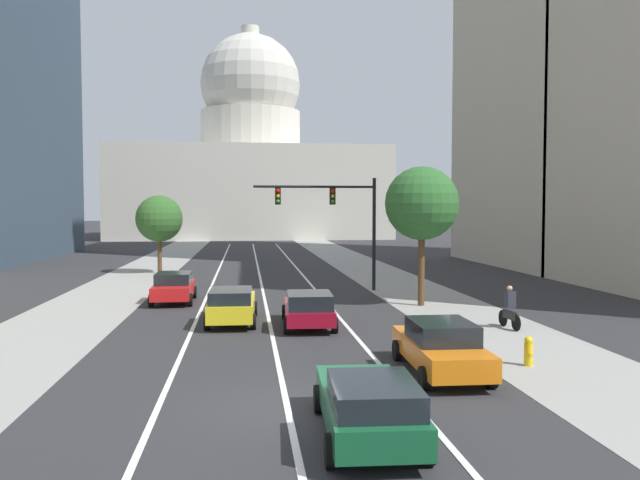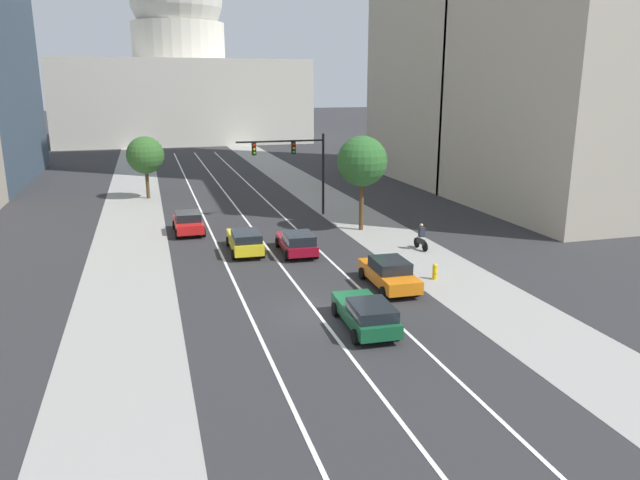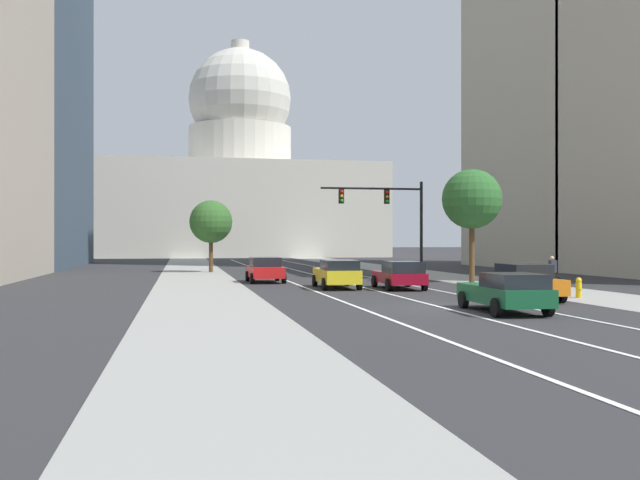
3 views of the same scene
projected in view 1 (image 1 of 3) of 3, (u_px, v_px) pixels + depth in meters
The scene contains 17 objects.
ground_plane at pixel (257, 263), 54.66m from camera, with size 400.00×400.00×0.00m, color #2B2B2D.
sidewalk_left at pixel (147, 270), 48.68m from camera, with size 4.95×130.00×0.01m, color gray.
sidewalk_right at pixel (365, 267), 50.72m from camera, with size 4.95×130.00×0.01m, color gray.
lane_stripe_left at pixel (212, 284), 39.42m from camera, with size 0.16×90.00×0.01m, color white.
lane_stripe_center at pixel (261, 284), 39.78m from camera, with size 0.16×90.00×0.01m, color white.
lane_stripe_right at pixel (309, 283), 40.15m from camera, with size 0.16×90.00×0.01m, color white.
capitol_building at pixel (251, 168), 106.93m from camera, with size 43.74×29.09×35.61m.
car_green at pixel (369, 404), 12.91m from camera, with size 2.19×4.74×1.41m.
car_yellow at pixel (232, 304), 25.99m from camera, with size 2.15×4.83×1.52m.
car_orange at pixel (441, 346), 18.11m from camera, with size 2.14×4.83×1.54m.
car_red at pixel (174, 287), 31.83m from camera, with size 2.10×4.22×1.53m.
car_crimson at pixel (309, 308), 25.17m from camera, with size 2.23×4.65×1.47m.
traffic_signal_mast at pixel (337, 210), 36.11m from camera, with size 7.11×0.39×6.56m.
fire_hydrant at pixel (528, 351), 18.96m from camera, with size 0.26×0.35×0.91m.
cyclist at pixel (510, 307), 24.87m from camera, with size 0.38×1.70×1.72m.
street_tree_near_right at pixel (422, 204), 30.55m from camera, with size 3.61×3.61×6.85m.
street_tree_near_left at pixel (159, 219), 45.93m from camera, with size 3.42×3.42×5.76m.
Camera 1 is at (-0.97, -14.76, 4.78)m, focal length 35.09 mm.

